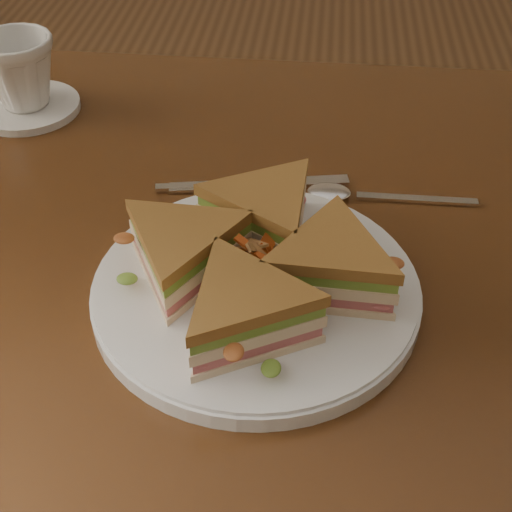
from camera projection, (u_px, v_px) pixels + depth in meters
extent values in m
cube|color=#341B0B|center=(293.00, 250.00, 0.74)|extent=(1.20, 0.80, 0.04)
cylinder|color=white|center=(256.00, 291.00, 0.65)|extent=(0.30, 0.30, 0.02)
cube|color=silver|center=(417.00, 200.00, 0.77)|extent=(0.13, 0.01, 0.00)
ellipsoid|color=silver|center=(329.00, 193.00, 0.78)|extent=(0.05, 0.03, 0.01)
cube|color=silver|center=(259.00, 185.00, 0.79)|extent=(0.20, 0.05, 0.00)
cube|color=silver|center=(178.00, 188.00, 0.79)|extent=(0.05, 0.02, 0.00)
cylinder|color=white|center=(28.00, 107.00, 0.92)|extent=(0.13, 0.13, 0.01)
imported|color=white|center=(19.00, 72.00, 0.89)|extent=(0.10, 0.10, 0.09)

